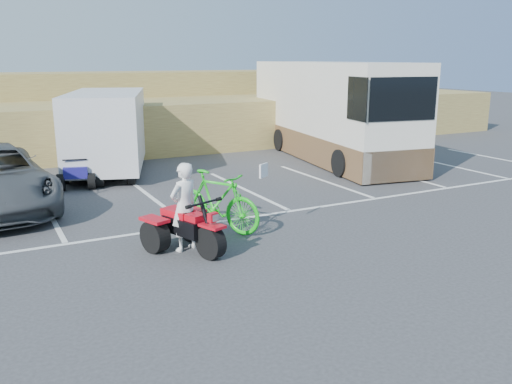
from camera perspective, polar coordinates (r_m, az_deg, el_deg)
name	(u,v)px	position (r m, az deg, el deg)	size (l,w,h in m)	color
ground	(234,260)	(10.37, -2.32, -7.15)	(100.00, 100.00, 0.00)	#373739
parking_stripes	(198,204)	(14.26, -6.12, -1.31)	(28.00, 5.16, 0.01)	white
grass_embankment	(81,113)	(24.71, -17.95, 7.88)	(40.00, 8.50, 3.10)	olive
red_trike_atv	(191,251)	(10.88, -6.90, -6.22)	(1.29, 1.72, 1.12)	red
rider	(184,207)	(10.72, -7.57, -1.57)	(0.65, 0.42, 1.77)	white
green_dirt_bike	(216,201)	(11.94, -4.18, -0.96)	(0.63, 2.23, 1.34)	#14BF19
cargo_trailer	(107,129)	(19.01, -15.38, 6.46)	(3.92, 6.08, 2.64)	silver
rv_motorhome	(328,117)	(21.08, 7.62, 7.82)	(3.99, 10.13, 3.54)	silver
quad_atv_blue	(79,186)	(17.04, -18.18, 0.57)	(1.06, 1.43, 0.93)	navy
quad_atv_green	(113,182)	(17.30, -14.81, 0.99)	(1.16, 1.55, 1.01)	#155D17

